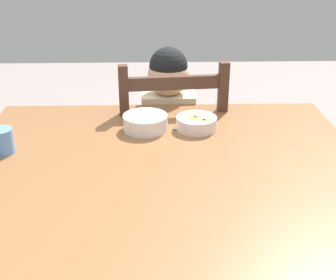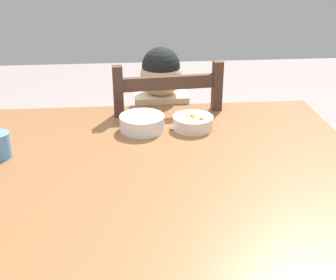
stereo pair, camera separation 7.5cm
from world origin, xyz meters
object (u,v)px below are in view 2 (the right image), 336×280
(dining_table, at_px, (165,196))
(child_figure, at_px, (162,127))
(bowl_of_peas, at_px, (142,122))
(bowl_of_carrots, at_px, (193,122))
(dining_chair, at_px, (163,164))
(spoon, at_px, (182,128))

(dining_table, xyz_separation_m, child_figure, (0.03, 0.58, -0.01))
(bowl_of_peas, bearing_deg, bowl_of_carrots, -0.02)
(bowl_of_peas, bearing_deg, dining_chair, 72.46)
(dining_table, distance_m, bowl_of_peas, 0.32)
(dining_table, height_order, dining_chair, dining_chair)
(dining_table, xyz_separation_m, dining_chair, (0.04, 0.58, -0.19))
(dining_table, xyz_separation_m, bowl_of_carrots, (0.12, 0.28, 0.13))
(dining_chair, height_order, bowl_of_peas, dining_chair)
(bowl_of_peas, bearing_deg, child_figure, 72.82)
(child_figure, bearing_deg, spoon, -80.64)
(bowl_of_peas, relative_size, bowl_of_carrots, 1.10)
(dining_chair, bearing_deg, bowl_of_peas, -107.54)
(child_figure, height_order, bowl_of_peas, child_figure)
(child_figure, relative_size, spoon, 7.11)
(child_figure, distance_m, spoon, 0.33)
(bowl_of_carrots, bearing_deg, child_figure, 107.17)
(child_figure, height_order, spoon, child_figure)
(dining_chair, relative_size, bowl_of_carrots, 6.69)
(dining_chair, relative_size, bowl_of_peas, 6.07)
(bowl_of_peas, bearing_deg, dining_table, -78.38)
(dining_chair, height_order, spoon, dining_chair)
(dining_chair, distance_m, bowl_of_peas, 0.45)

